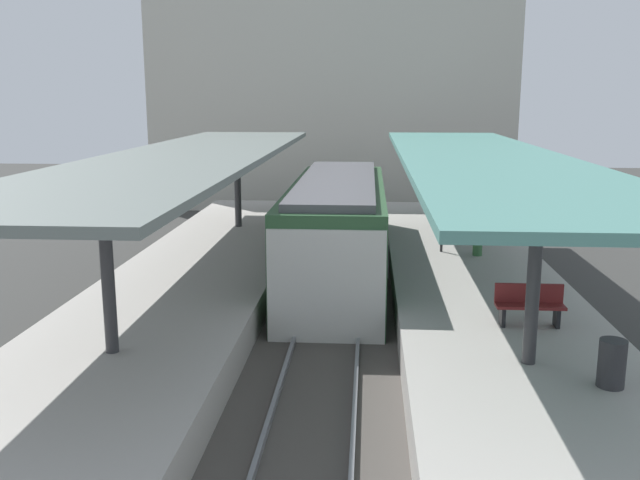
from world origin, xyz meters
The scene contains 14 objects.
ground_plane centered at (0.00, 0.00, 0.00)m, with size 80.00×80.00×0.00m, color #383835.
platform_left centered at (-3.80, 0.00, 0.50)m, with size 4.40×28.00×1.00m, color #ADA8A0.
platform_right centered at (3.80, 0.00, 0.50)m, with size 4.40×28.00×1.00m, color #ADA8A0.
track_ballast centered at (0.00, 0.00, 0.10)m, with size 3.20×28.00×0.20m, color #4C4742.
rail_near_side centered at (-0.72, 0.00, 0.27)m, with size 0.08×28.00×0.14m, color slate.
rail_far_side centered at (0.72, 0.00, 0.27)m, with size 0.08×28.00×0.14m, color slate.
commuter_train centered at (0.00, 3.38, 1.73)m, with size 2.78×10.79×3.10m.
canopy_left centered at (-3.80, 1.40, 4.07)m, with size 4.18×21.00×3.18m.
canopy_right centered at (3.80, 1.40, 4.07)m, with size 4.18×21.00×3.19m.
platform_bench centered at (4.26, -2.79, 1.46)m, with size 1.40×0.41×0.86m.
platform_sign centered at (3.15, 4.02, 2.62)m, with size 0.90×0.08×2.21m.
litter_bin centered at (4.90, -5.85, 1.40)m, with size 0.44×0.44×0.80m, color #2D2D30.
passenger_near_bench centered at (4.17, 3.59, 1.86)m, with size 0.36×0.36×1.66m.
station_building_backdrop centered at (-1.03, 20.00, 5.50)m, with size 18.00×6.00×11.00m, color beige.
Camera 1 is at (0.91, -16.73, 5.67)m, focal length 38.76 mm.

